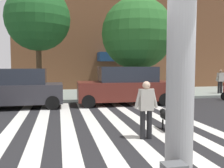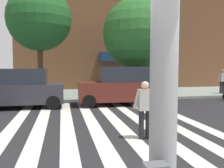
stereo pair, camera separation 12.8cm
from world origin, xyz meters
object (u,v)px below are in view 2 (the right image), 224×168
Objects in this scene: parked_car_behind_first at (20,89)px; parked_car_third_in_line at (126,86)px; street_tree_nearest at (39,19)px; dog_on_leash at (166,117)px; pedestrian_dog_walker at (145,107)px; pedestrian_bystander at (222,80)px; street_tree_middle at (139,34)px.

parked_car_third_in_line is at bearing -0.02° from parked_car_behind_first.
street_tree_nearest reaches higher than dog_on_leash.
street_tree_nearest is 3.93× the size of pedestrian_dog_walker.
pedestrian_dog_walker is (3.49, -8.37, -3.80)m from street_tree_nearest.
pedestrian_bystander is at bearing 17.12° from parked_car_third_in_line.
parked_car_third_in_line is 5.41m from dog_on_leash.
street_tree_nearest is (-4.54, 2.29, 3.75)m from parked_car_third_in_line.
street_tree_middle reaches higher than dog_on_leash.
dog_on_leash is (-1.47, -7.56, -3.59)m from street_tree_middle.
parked_car_behind_first is 2.57× the size of pedestrian_dog_walker.
parked_car_third_in_line is at bearing 89.23° from dog_on_leash.
pedestrian_dog_walker is (-1.05, -6.08, -0.06)m from parked_car_third_in_line.
pedestrian_dog_walker is at bearing -135.39° from pedestrian_bystander.
street_tree_middle reaches higher than parked_car_third_in_line.
street_tree_middle is (1.40, 2.18, 3.05)m from parked_car_third_in_line.
parked_car_behind_first is 0.65× the size of street_tree_nearest.
street_tree_nearest is at bearing 120.21° from dog_on_leash.
parked_car_behind_first is 4.07× the size of dog_on_leash.
dog_on_leash is at bearing -45.76° from parked_car_behind_first.
parked_car_behind_first is at bearing 179.98° from parked_car_third_in_line.
dog_on_leash is 10.76m from pedestrian_bystander.
street_tree_nearest is at bearing 112.64° from pedestrian_dog_walker.
parked_car_third_in_line is 6.31m from street_tree_nearest.
street_tree_nearest is 9.85m from dog_on_leash.
street_tree_middle is 6.73m from pedestrian_bystander.
street_tree_nearest reaches higher than pedestrian_bystander.
pedestrian_bystander is (7.51, 7.67, 0.63)m from dog_on_leash.
pedestrian_bystander reaches higher than dog_on_leash.
parked_car_third_in_line reaches higher than pedestrian_bystander.
parked_car_behind_first is 12.96m from pedestrian_bystander.
street_tree_nearest is 6.23× the size of dog_on_leash.
street_tree_middle is at bearing 57.35° from parked_car_third_in_line.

